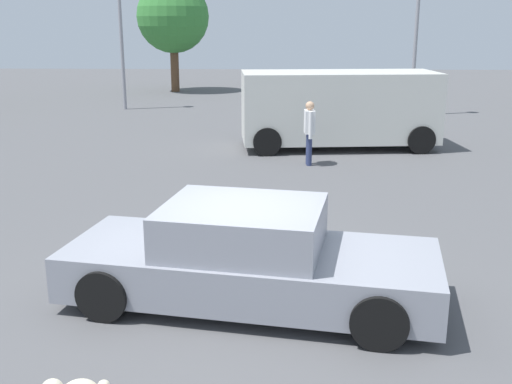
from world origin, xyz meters
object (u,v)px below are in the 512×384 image
(van_white, at_px, (339,107))
(light_post_mid, at_px, (119,5))
(pedestrian, at_px, (309,128))
(sedan_foreground, at_px, (249,259))

(van_white, xyz_separation_m, light_post_mid, (-7.96, 7.70, 2.96))
(van_white, distance_m, light_post_mid, 11.46)
(pedestrian, height_order, light_post_mid, light_post_mid)
(pedestrian, bearing_deg, light_post_mid, 121.48)
(van_white, height_order, pedestrian, van_white)
(van_white, bearing_deg, pedestrian, -118.21)
(van_white, relative_size, pedestrian, 3.50)
(sedan_foreground, height_order, pedestrian, pedestrian)
(light_post_mid, bearing_deg, van_white, -44.04)
(pedestrian, bearing_deg, van_white, 63.56)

